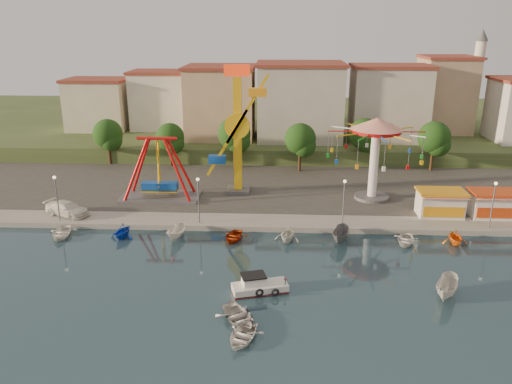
# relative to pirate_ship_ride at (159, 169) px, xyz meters

# --- Properties ---
(ground) EXTENTS (200.00, 200.00, 0.00)m
(ground) POSITION_rel_pirate_ship_ride_xyz_m (14.27, -21.13, -4.39)
(ground) COLOR #122633
(ground) RESTS_ON ground
(quay_deck) EXTENTS (200.00, 100.00, 0.60)m
(quay_deck) POSITION_rel_pirate_ship_ride_xyz_m (14.27, 40.87, -4.09)
(quay_deck) COLOR #9E998E
(quay_deck) RESTS_ON ground
(asphalt_pad) EXTENTS (90.00, 28.00, 0.01)m
(asphalt_pad) POSITION_rel_pirate_ship_ride_xyz_m (14.27, 8.87, -3.79)
(asphalt_pad) COLOR #4C4944
(asphalt_pad) RESTS_ON quay_deck
(hill_terrace) EXTENTS (200.00, 60.00, 3.00)m
(hill_terrace) POSITION_rel_pirate_ship_ride_xyz_m (14.27, 45.87, -2.89)
(hill_terrace) COLOR #384C26
(hill_terrace) RESTS_ON ground
(pirate_ship_ride) EXTENTS (10.00, 5.00, 8.00)m
(pirate_ship_ride) POSITION_rel_pirate_ship_ride_xyz_m (0.00, 0.00, 0.00)
(pirate_ship_ride) COLOR #59595E
(pirate_ship_ride) RESTS_ON quay_deck
(kamikaze_tower) EXTENTS (5.65, 3.10, 16.50)m
(kamikaze_tower) POSITION_rel_pirate_ship_ride_xyz_m (10.07, 2.64, 4.14)
(kamikaze_tower) COLOR #59595E
(kamikaze_tower) RESTS_ON quay_deck
(wave_swinger) EXTENTS (11.60, 11.60, 10.40)m
(wave_swinger) POSITION_rel_pirate_ship_ride_xyz_m (27.04, 1.04, 3.80)
(wave_swinger) COLOR #59595E
(wave_swinger) RESTS_ON quay_deck
(booth_left) EXTENTS (5.40, 3.78, 3.08)m
(booth_left) POSITION_rel_pirate_ship_ride_xyz_m (33.88, -4.64, -2.23)
(booth_left) COLOR white
(booth_left) RESTS_ON quay_deck
(booth_mid) EXTENTS (5.40, 3.78, 3.08)m
(booth_mid) POSITION_rel_pirate_ship_ride_xyz_m (39.85, -4.64, -2.23)
(booth_mid) COLOR white
(booth_mid) RESTS_ON quay_deck
(lamp_post_0) EXTENTS (0.14, 0.14, 5.00)m
(lamp_post_0) POSITION_rel_pirate_ship_ride_xyz_m (-9.73, -8.13, -1.29)
(lamp_post_0) COLOR #59595E
(lamp_post_0) RESTS_ON quay_deck
(lamp_post_1) EXTENTS (0.14, 0.14, 5.00)m
(lamp_post_1) POSITION_rel_pirate_ship_ride_xyz_m (6.27, -8.13, -1.29)
(lamp_post_1) COLOR #59595E
(lamp_post_1) RESTS_ON quay_deck
(lamp_post_2) EXTENTS (0.14, 0.14, 5.00)m
(lamp_post_2) POSITION_rel_pirate_ship_ride_xyz_m (22.27, -8.13, -1.29)
(lamp_post_2) COLOR #59595E
(lamp_post_2) RESTS_ON quay_deck
(lamp_post_3) EXTENTS (0.14, 0.14, 5.00)m
(lamp_post_3) POSITION_rel_pirate_ship_ride_xyz_m (38.27, -8.13, -1.29)
(lamp_post_3) COLOR #59595E
(lamp_post_3) RESTS_ON quay_deck
(tree_0) EXTENTS (4.60, 4.60, 7.19)m
(tree_0) POSITION_rel_pirate_ship_ride_xyz_m (-11.73, 15.85, 1.08)
(tree_0) COLOR #382314
(tree_0) RESTS_ON quay_deck
(tree_1) EXTENTS (4.35, 4.35, 6.80)m
(tree_1) POSITION_rel_pirate_ship_ride_xyz_m (-1.73, 15.11, 0.81)
(tree_1) COLOR #382314
(tree_1) RESTS_ON quay_deck
(tree_2) EXTENTS (5.02, 5.02, 7.85)m
(tree_2) POSITION_rel_pirate_ship_ride_xyz_m (8.27, 14.68, 1.52)
(tree_2) COLOR #382314
(tree_2) RESTS_ON quay_deck
(tree_3) EXTENTS (4.68, 4.68, 7.32)m
(tree_3) POSITION_rel_pirate_ship_ride_xyz_m (18.27, 13.24, 1.16)
(tree_3) COLOR #382314
(tree_3) RESTS_ON quay_deck
(tree_4) EXTENTS (4.86, 4.86, 7.60)m
(tree_4) POSITION_rel_pirate_ship_ride_xyz_m (28.27, 16.23, 1.35)
(tree_4) COLOR #382314
(tree_4) RESTS_ON quay_deck
(tree_5) EXTENTS (4.83, 4.83, 7.54)m
(tree_5) POSITION_rel_pirate_ship_ride_xyz_m (38.27, 14.41, 1.31)
(tree_5) COLOR #382314
(tree_5) RESTS_ON quay_deck
(building_0) EXTENTS (9.26, 9.53, 11.87)m
(building_0) POSITION_rel_pirate_ship_ride_xyz_m (-19.10, 24.94, 4.54)
(building_0) COLOR beige
(building_0) RESTS_ON hill_terrace
(building_1) EXTENTS (12.33, 9.01, 8.63)m
(building_1) POSITION_rel_pirate_ship_ride_xyz_m (-7.06, 30.26, 2.92)
(building_1) COLOR silver
(building_1) RESTS_ON hill_terrace
(building_2) EXTENTS (11.95, 9.28, 11.23)m
(building_2) POSITION_rel_pirate_ship_ride_xyz_m (6.09, 30.83, 4.22)
(building_2) COLOR tan
(building_2) RESTS_ON hill_terrace
(building_3) EXTENTS (12.59, 10.50, 9.20)m
(building_3) POSITION_rel_pirate_ship_ride_xyz_m (19.88, 27.68, 3.20)
(building_3) COLOR beige
(building_3) RESTS_ON hill_terrace
(building_4) EXTENTS (10.75, 9.23, 9.24)m
(building_4) POSITION_rel_pirate_ship_ride_xyz_m (33.34, 31.08, 3.22)
(building_4) COLOR beige
(building_4) RESTS_ON hill_terrace
(building_5) EXTENTS (12.77, 10.96, 11.21)m
(building_5) POSITION_rel_pirate_ship_ride_xyz_m (46.64, 29.21, 4.21)
(building_5) COLOR tan
(building_5) RESTS_ON hill_terrace
(minaret) EXTENTS (2.80, 2.80, 18.00)m
(minaret) POSITION_rel_pirate_ship_ride_xyz_m (50.27, 32.87, 8.15)
(minaret) COLOR silver
(minaret) RESTS_ON hill_terrace
(cabin_motorboat) EXTENTS (5.02, 3.02, 1.66)m
(cabin_motorboat) POSITION_rel_pirate_ship_ride_xyz_m (13.52, -21.97, -3.95)
(cabin_motorboat) COLOR white
(cabin_motorboat) RESTS_ON ground
(rowboat_a) EXTENTS (4.49, 4.88, 0.82)m
(rowboat_a) POSITION_rel_pirate_ship_ride_xyz_m (12.18, -26.59, -3.98)
(rowboat_a) COLOR silver
(rowboat_a) RESTS_ON ground
(rowboat_b) EXTENTS (3.52, 4.19, 0.74)m
(rowboat_b) POSITION_rel_pirate_ship_ride_xyz_m (12.63, -29.01, -4.02)
(rowboat_b) COLOR white
(rowboat_b) RESTS_ON ground
(skiff) EXTENTS (3.35, 4.48, 1.63)m
(skiff) POSITION_rel_pirate_ship_ride_xyz_m (29.38, -22.13, -3.58)
(skiff) COLOR beige
(skiff) RESTS_ON ground
(van) EXTENTS (5.90, 4.12, 1.59)m
(van) POSITION_rel_pirate_ship_ride_xyz_m (-9.50, -6.49, -3.00)
(van) COLOR white
(van) RESTS_ON quay_deck
(moored_boat_0) EXTENTS (3.44, 4.35, 0.81)m
(moored_boat_0) POSITION_rel_pirate_ship_ride_xyz_m (-8.28, -11.33, -3.99)
(moored_boat_0) COLOR silver
(moored_boat_0) RESTS_ON ground
(moored_boat_1) EXTENTS (3.22, 3.52, 1.58)m
(moored_boat_1) POSITION_rel_pirate_ship_ride_xyz_m (-1.55, -11.33, -3.61)
(moored_boat_1) COLOR #1541BB
(moored_boat_1) RESTS_ON ground
(moored_boat_2) EXTENTS (2.10, 3.70, 1.35)m
(moored_boat_2) POSITION_rel_pirate_ship_ride_xyz_m (4.31, -11.33, -3.72)
(moored_boat_2) COLOR beige
(moored_boat_2) RESTS_ON ground
(moored_boat_3) EXTENTS (3.20, 3.96, 0.73)m
(moored_boat_3) POSITION_rel_pirate_ship_ride_xyz_m (10.39, -11.33, -4.03)
(moored_boat_3) COLOR #AB310D
(moored_boat_3) RESTS_ON ground
(moored_boat_4) EXTENTS (3.62, 3.90, 1.69)m
(moored_boat_4) POSITION_rel_pirate_ship_ride_xyz_m (16.18, -11.33, -3.55)
(moored_boat_4) COLOR silver
(moored_boat_4) RESTS_ON ground
(moored_boat_5) EXTENTS (2.66, 4.28, 1.55)m
(moored_boat_5) POSITION_rel_pirate_ship_ride_xyz_m (21.74, -11.33, -3.62)
(moored_boat_5) COLOR slate
(moored_boat_5) RESTS_ON ground
(moored_boat_6) EXTENTS (3.49, 4.17, 0.74)m
(moored_boat_6) POSITION_rel_pirate_ship_ride_xyz_m (28.49, -11.33, -4.02)
(moored_boat_6) COLOR white
(moored_boat_6) RESTS_ON ground
(moored_boat_7) EXTENTS (2.75, 3.14, 1.59)m
(moored_boat_7) POSITION_rel_pirate_ship_ride_xyz_m (33.60, -11.33, -3.60)
(moored_boat_7) COLOR orange
(moored_boat_7) RESTS_ON ground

